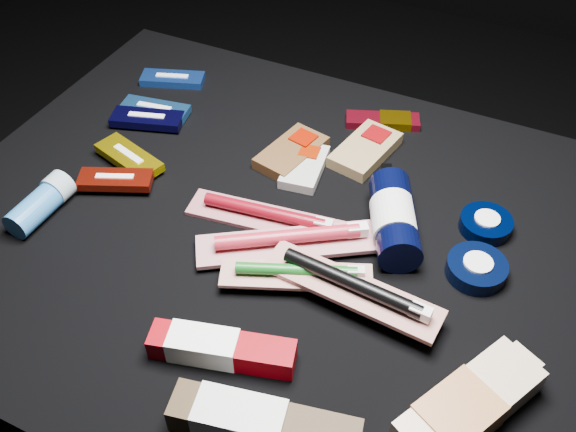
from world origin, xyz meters
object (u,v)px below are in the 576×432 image
at_px(lotion_bottle, 394,218).
at_px(toothpaste_carton_red, 216,348).
at_px(deodorant_stick, 41,203).
at_px(bodywash_bottle, 467,408).

relative_size(lotion_bottle, toothpaste_carton_red, 1.07).
distance_m(deodorant_stick, toothpaste_carton_red, 0.36).
xyz_separation_m(lotion_bottle, bodywash_bottle, (0.16, -0.23, -0.01)).
relative_size(lotion_bottle, deodorant_stick, 1.78).
height_order(lotion_bottle, bodywash_bottle, lotion_bottle).
height_order(lotion_bottle, deodorant_stick, lotion_bottle).
height_order(lotion_bottle, toothpaste_carton_red, lotion_bottle).
distance_m(bodywash_bottle, toothpaste_carton_red, 0.29).
bearing_deg(lotion_bottle, bodywash_bottle, -79.55).
bearing_deg(toothpaste_carton_red, lotion_bottle, 51.21).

